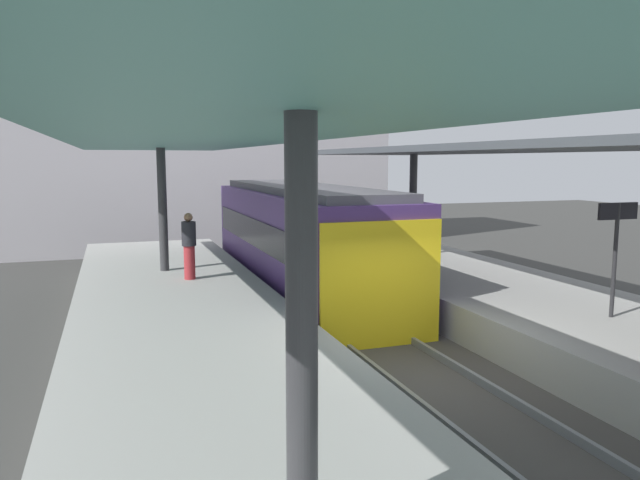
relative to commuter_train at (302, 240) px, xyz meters
The scene contains 12 objects.
ground_plane 7.41m from the commuter_train, 90.00° to the right, with size 80.00×80.00×0.00m, color #383835.
platform_left 8.24m from the commuter_train, 117.79° to the right, with size 4.40×28.00×1.00m, color #9E9E99.
platform_right 8.24m from the commuter_train, 62.21° to the right, with size 4.40×28.00×1.00m, color #9E9E99.
track_ballast 7.39m from the commuter_train, 90.00° to the right, with size 3.20×28.00×0.20m, color #423F3D.
rail_near_side 7.39m from the commuter_train, 95.70° to the right, with size 0.08×28.00×0.14m, color slate.
rail_far_side 7.39m from the commuter_train, 84.30° to the right, with size 0.08×28.00×0.14m, color slate.
commuter_train is the anchor object (origin of this frame).
canopy_left 7.43m from the commuter_train, 123.18° to the right, with size 4.18×21.00×3.50m.
canopy_right 7.38m from the commuter_train, 56.82° to the right, with size 4.18×21.00×3.36m.
platform_sign 8.43m from the commuter_train, 62.07° to the right, with size 0.90×0.08×2.21m.
passenger_near_bench 3.44m from the commuter_train, 163.58° to the right, with size 0.36×0.36×1.69m.
station_building_backdrop 13.43m from the commuter_train, 97.18° to the left, with size 18.00×6.00×11.00m, color #B7B2B7.
Camera 1 is at (-5.06, -8.95, 3.99)m, focal length 33.51 mm.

